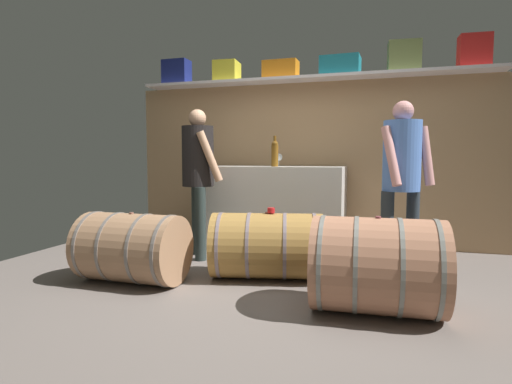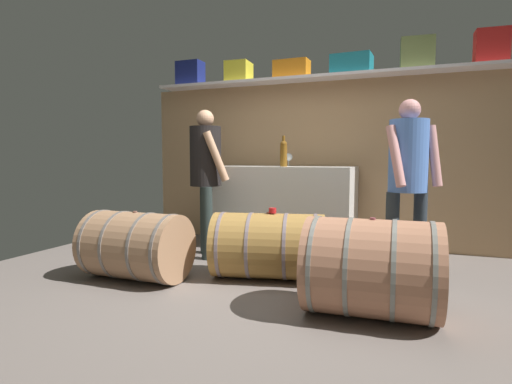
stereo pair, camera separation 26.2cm
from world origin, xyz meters
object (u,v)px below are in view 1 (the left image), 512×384
toolcase_teal (340,66)px  winemaker_pouring (402,169)px  toolcase_orange (281,70)px  visitor_tasting (199,167)px  work_cabinet (274,207)px  wine_barrel_flank (132,248)px  wine_bottle_amber (275,153)px  toolcase_yellow (227,72)px  tasting_cup (271,210)px  toolcase_navy (177,73)px  wine_glass (279,157)px  toolcase_olive (404,57)px  toolcase_red (474,52)px  wine_barrel_near (267,246)px  wine_barrel_far (377,266)px

toolcase_teal → winemaker_pouring: toolcase_teal is taller
toolcase_orange → visitor_tasting: size_ratio=0.27×
work_cabinet → wine_barrel_flank: (-0.79, -1.65, -0.18)m
wine_bottle_amber → toolcase_yellow: bearing=149.6°
toolcase_orange → tasting_cup: bearing=-78.0°
toolcase_navy → wine_glass: size_ratio=2.19×
toolcase_olive → wine_barrel_flank: (-2.18, -1.90, -1.83)m
toolcase_red → work_cabinet: bearing=-176.7°
toolcase_navy → wine_barrel_near: 2.84m
wine_bottle_amber → wine_barrel_flank: size_ratio=0.40×
toolcase_yellow → work_cabinet: 1.76m
toolcase_navy → toolcase_red: size_ratio=0.95×
toolcase_orange → wine_barrel_flank: 2.72m
wine_barrel_flank → wine_barrel_far: bearing=-3.0°
toolcase_red → wine_barrel_flank: 3.90m
toolcase_olive → work_cabinet: toolcase_olive is taller
toolcase_orange → work_cabinet: toolcase_orange is taller
wine_barrel_near → toolcase_teal: bearing=60.0°
toolcase_yellow → wine_glass: size_ratio=1.98×
toolcase_teal → wine_barrel_near: (-0.45, -1.46, -1.78)m
wine_barrel_flank → toolcase_teal: bearing=52.4°
toolcase_red → wine_barrel_near: (-1.82, -1.46, -1.85)m
wine_bottle_amber → wine_barrel_near: size_ratio=0.32×
work_cabinet → visitor_tasting: visitor_tasting is taller
wine_barrel_far → winemaker_pouring: (0.19, 1.03, 0.62)m
wine_barrel_far → tasting_cup: (-0.88, 0.56, 0.27)m
wine_barrel_flank → winemaker_pouring: (2.14, 0.90, 0.65)m
tasting_cup → visitor_tasting: bearing=150.0°
toolcase_red → wine_barrel_flank: toolcase_red is taller
visitor_tasting → toolcase_navy: bearing=-174.3°
toolcase_teal → visitor_tasting: (-1.33, -0.94, -1.13)m
wine_barrel_near → visitor_tasting: size_ratio=0.68×
toolcase_teal → wine_barrel_flank: 3.00m
toolcase_yellow → toolcase_olive: bearing=-3.4°
toolcase_yellow → toolcase_orange: size_ratio=0.73×
winemaker_pouring → visitor_tasting: winemaker_pouring is taller
toolcase_navy → wine_barrel_far: (2.51, -2.03, -1.79)m
work_cabinet → wine_barrel_far: work_cabinet is taller
wine_glass → toolcase_red: bearing=4.8°
toolcase_navy → wine_bottle_amber: (1.40, -0.42, -1.02)m
wine_barrel_near → wine_barrel_flank: 1.13m
winemaker_pouring → visitor_tasting: 1.98m
wine_barrel_far → toolcase_olive: bearing=81.4°
work_cabinet → toolcase_red: bearing=6.7°
toolcase_yellow → toolcase_teal: (1.37, 0.00, -0.02)m
toolcase_olive → visitor_tasting: toolcase_olive is taller
toolcase_navy → visitor_tasting: (0.72, -0.94, -1.18)m
toolcase_red → work_cabinet: 2.66m
toolcase_navy → visitor_tasting: size_ratio=0.21×
wine_barrel_flank → wine_glass: bearing=65.1°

